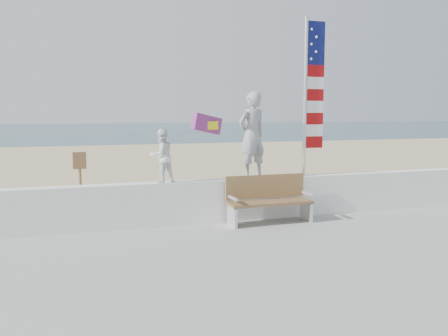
{
  "coord_description": "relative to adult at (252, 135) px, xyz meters",
  "views": [
    {
      "loc": [
        -2.93,
        -7.52,
        2.49
      ],
      "look_at": [
        0.2,
        1.8,
        1.35
      ],
      "focal_mm": 38.0,
      "sensor_mm": 36.0,
      "label": 1
    }
  ],
  "objects": [
    {
      "name": "adult",
      "position": [
        0.0,
        0.0,
        0.0
      ],
      "size": [
        0.79,
        0.64,
        1.87
      ],
      "primitive_type": "imported",
      "rotation": [
        0.0,
        0.0,
        3.46
      ],
      "color": "gray",
      "rests_on": "seawall"
    },
    {
      "name": "sand",
      "position": [
        -0.91,
        7.0,
        -1.98
      ],
      "size": [
        90.0,
        40.0,
        0.08
      ],
      "primitive_type": "cube",
      "color": "tan",
      "rests_on": "ground"
    },
    {
      "name": "seawall",
      "position": [
        -0.91,
        0.0,
        -1.39
      ],
      "size": [
        30.0,
        0.35,
        0.9
      ],
      "primitive_type": "cube",
      "color": "white",
      "rests_on": "boardwalk"
    },
    {
      "name": "ground",
      "position": [
        -0.91,
        -2.0,
        -2.02
      ],
      "size": [
        220.0,
        220.0,
        0.0
      ],
      "primitive_type": "plane",
      "color": "#2A4654",
      "rests_on": "ground"
    },
    {
      "name": "flag",
      "position": [
        1.39,
        -0.0,
        0.98
      ],
      "size": [
        0.5,
        0.08,
        3.5
      ],
      "color": "silver",
      "rests_on": "seawall"
    },
    {
      "name": "sign",
      "position": [
        -3.52,
        2.62,
        -1.07
      ],
      "size": [
        0.32,
        0.07,
        1.46
      ],
      "color": "brown",
      "rests_on": "sand"
    },
    {
      "name": "parafoil_kite",
      "position": [
        0.22,
        4.14,
        0.15
      ],
      "size": [
        1.01,
        0.49,
        0.67
      ],
      "color": "red",
      "rests_on": "ground"
    },
    {
      "name": "child",
      "position": [
        -1.98,
        0.0,
        -0.39
      ],
      "size": [
        0.65,
        0.6,
        1.09
      ],
      "primitive_type": "imported",
      "rotation": [
        0.0,
        0.0,
        3.57
      ],
      "color": "white",
      "rests_on": "seawall"
    },
    {
      "name": "bench",
      "position": [
        0.2,
        -0.45,
        -1.33
      ],
      "size": [
        1.8,
        0.57,
        1.0
      ],
      "color": "brown",
      "rests_on": "boardwalk"
    }
  ]
}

